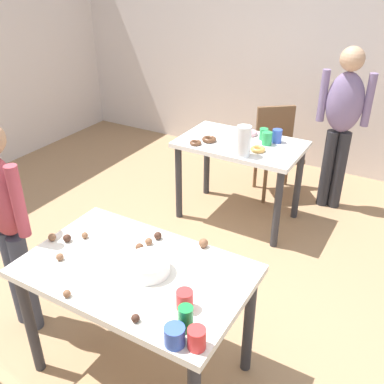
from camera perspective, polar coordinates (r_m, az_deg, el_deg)
ground_plane at (r=2.86m, az=-3.75°, el=-20.65°), size 6.40×6.40×0.00m
wall_back at (r=4.92m, az=17.71°, el=17.32°), size 6.40×0.10×2.60m
dining_table_near at (r=2.35m, az=-7.32°, el=-11.89°), size 1.18×0.74×0.75m
dining_table_far at (r=3.82m, az=6.31°, el=4.83°), size 1.06×0.65×0.75m
chair_far_table at (r=4.42m, az=11.05°, el=5.97°), size 0.56×0.56×0.87m
person_girl_near at (r=2.74m, az=-23.28°, el=-2.93°), size 0.46×0.25×1.41m
person_adult_far at (r=4.13m, az=19.15°, el=9.33°), size 0.46×0.25×1.51m
mixing_bowl at (r=2.23m, az=-5.72°, el=-9.62°), size 0.22×0.22×0.08m
soda_can at (r=1.92m, az=-0.83°, el=-16.29°), size 0.07×0.07×0.12m
fork_near at (r=2.13m, az=3.72°, el=-12.93°), size 0.17×0.02×0.01m
cup_near_0 at (r=1.88m, az=-2.30°, el=-18.36°), size 0.09×0.09×0.09m
cup_near_1 at (r=1.86m, az=0.62°, el=-18.69°), size 0.08×0.08×0.10m
cup_near_2 at (r=2.02m, az=-0.97°, el=-14.01°), size 0.08×0.08×0.10m
cake_ball_0 at (r=2.40m, az=1.50°, el=-6.72°), size 0.05×0.05×0.05m
cake_ball_1 at (r=2.18m, az=-16.11°, el=-12.70°), size 0.04×0.04×0.04m
cake_ball_2 at (r=2.58m, az=-17.90°, el=-5.69°), size 0.04×0.04×0.04m
cake_ball_3 at (r=2.47m, az=-4.51°, el=-5.73°), size 0.04×0.04×0.04m
cake_ball_4 at (r=2.00m, az=-7.44°, el=-16.10°), size 0.04×0.04×0.04m
cake_ball_5 at (r=2.55m, az=-13.90°, el=-5.55°), size 0.04×0.04×0.04m
cake_ball_6 at (r=2.54m, az=-16.09°, el=-5.84°), size 0.05×0.05×0.05m
cake_ball_7 at (r=2.41m, az=-16.97°, el=-8.15°), size 0.04×0.04×0.04m
cake_ball_8 at (r=2.43m, az=-5.71°, el=-6.47°), size 0.04×0.04×0.04m
cake_ball_9 at (r=2.39m, az=-6.96°, el=-7.27°), size 0.05×0.05×0.05m
pitcher_far at (r=3.47m, az=6.78°, el=6.66°), size 0.12×0.12×0.25m
cup_far_0 at (r=3.80m, az=11.11°, el=7.24°), size 0.08×0.08×0.12m
cup_far_1 at (r=3.85m, az=9.39°, el=7.53°), size 0.07×0.07×0.10m
cup_far_2 at (r=3.74m, az=9.81°, el=6.96°), size 0.09×0.09×0.11m
donut_far_0 at (r=3.77m, az=2.27°, el=6.93°), size 0.12×0.12×0.04m
donut_far_1 at (r=3.62m, az=6.48°, el=5.72°), size 0.10×0.10×0.03m
donut_far_2 at (r=3.70m, az=0.47°, el=6.48°), size 0.10×0.10×0.03m
donut_far_3 at (r=3.61m, az=8.66°, el=5.59°), size 0.12×0.12×0.04m
donut_far_4 at (r=3.94m, az=7.65°, el=7.70°), size 0.13×0.13×0.04m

